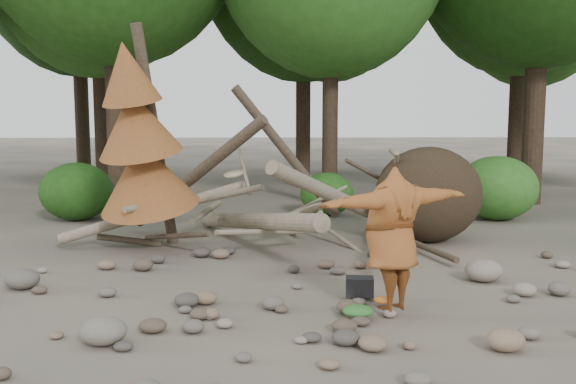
{
  "coord_description": "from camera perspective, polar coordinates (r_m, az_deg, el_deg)",
  "views": [
    {
      "loc": [
        -0.66,
        -8.76,
        2.68
      ],
      "look_at": [
        -0.38,
        1.5,
        1.4
      ],
      "focal_mm": 40.0,
      "sensor_mm": 36.0,
      "label": 1
    }
  ],
  "objects": [
    {
      "name": "backpack",
      "position": [
        9.38,
        6.38,
        -8.68
      ],
      "size": [
        0.43,
        0.31,
        0.27
      ],
      "primitive_type": "cube",
      "rotation": [
        0.0,
        0.0,
        -0.12
      ],
      "color": "black",
      "rests_on": "ground"
    },
    {
      "name": "boulder_mid_right",
      "position": [
        10.73,
        17.0,
        -6.68
      ],
      "size": [
        0.6,
        0.54,
        0.36
      ],
      "primitive_type": "ellipsoid",
      "color": "gray",
      "rests_on": "ground"
    },
    {
      "name": "deadfall_pile",
      "position": [
        13.38,
        10.02,
        -0.42
      ],
      "size": [
        8.55,
        5.24,
        3.3
      ],
      "color": "#332619",
      "rests_on": "ground"
    },
    {
      "name": "boulder_front_right",
      "position": [
        7.81,
        18.79,
        -12.33
      ],
      "size": [
        0.43,
        0.39,
        0.26
      ],
      "primitive_type": "ellipsoid",
      "color": "#836952",
      "rests_on": "ground"
    },
    {
      "name": "bush_mid",
      "position": [
        16.75,
        3.47,
        -0.17
      ],
      "size": [
        1.4,
        1.4,
        1.12
      ],
      "primitive_type": "ellipsoid",
      "color": "#29601B",
      "rests_on": "ground"
    },
    {
      "name": "frisbee_thrower",
      "position": [
        8.53,
        9.22,
        -4.12
      ],
      "size": [
        3.42,
        1.63,
        1.9
      ],
      "color": "brown",
      "rests_on": "ground"
    },
    {
      "name": "boulder_mid_left",
      "position": [
        10.65,
        -22.56,
        -7.15
      ],
      "size": [
        0.52,
        0.47,
        0.31
      ],
      "primitive_type": "ellipsoid",
      "color": "#5D574E",
      "rests_on": "ground"
    },
    {
      "name": "cloth_green",
      "position": [
        8.49,
        6.24,
        -10.8
      ],
      "size": [
        0.41,
        0.34,
        0.15
      ],
      "primitive_type": "ellipsoid",
      "color": "#2F6A2A",
      "rests_on": "ground"
    },
    {
      "name": "boulder_front_left",
      "position": [
        7.89,
        -16.09,
        -11.77
      ],
      "size": [
        0.55,
        0.49,
        0.33
      ],
      "primitive_type": "ellipsoid",
      "color": "slate",
      "rests_on": "ground"
    },
    {
      "name": "bush_left",
      "position": [
        16.79,
        -18.29,
        0.04
      ],
      "size": [
        1.8,
        1.8,
        1.44
      ],
      "primitive_type": "ellipsoid",
      "color": "#1F4C14",
      "rests_on": "ground"
    },
    {
      "name": "ground",
      "position": [
        9.18,
        2.68,
        -9.87
      ],
      "size": [
        120.0,
        120.0,
        0.0
      ],
      "primitive_type": "plane",
      "color": "#514C44",
      "rests_on": "ground"
    },
    {
      "name": "bush_right",
      "position": [
        16.85,
        18.1,
        0.35
      ],
      "size": [
        2.0,
        2.0,
        1.6
      ],
      "primitive_type": "ellipsoid",
      "color": "#347223",
      "rests_on": "ground"
    },
    {
      "name": "dead_conifer",
      "position": [
        12.39,
        -13.01,
        4.3
      ],
      "size": [
        2.06,
        2.16,
        4.35
      ],
      "color": "#4C3F30",
      "rests_on": "ground"
    },
    {
      "name": "cloth_orange",
      "position": [
        9.08,
        8.53,
        -9.79
      ],
      "size": [
        0.28,
        0.23,
        0.1
      ],
      "primitive_type": "ellipsoid",
      "color": "#C66621",
      "rests_on": "ground"
    }
  ]
}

